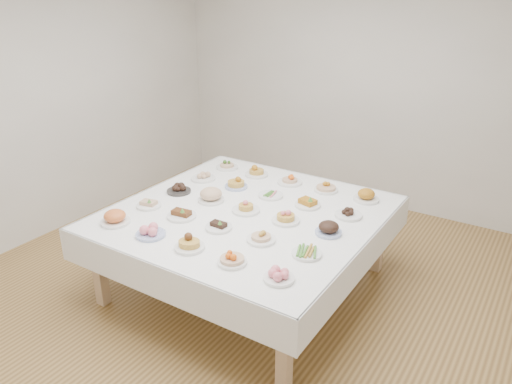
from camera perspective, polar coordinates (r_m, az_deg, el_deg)
The scene contains 27 objects.
room_envelope at distance 3.88m, azimuth -1.17°, elevation 11.77°, with size 5.02×5.02×2.81m.
display_table at distance 4.34m, azimuth -1.07°, elevation -3.04°, with size 2.18×2.18×0.75m.
dish_0 at distance 4.24m, azimuth -15.84°, elevation -2.62°, with size 0.26×0.26×0.14m.
dish_1 at distance 3.97m, azimuth -11.98°, elevation -4.30°, with size 0.23×0.23×0.11m.
dish_2 at distance 3.73m, azimuth -7.66°, elevation -5.53°, with size 0.24×0.23×0.14m.
dish_3 at distance 3.53m, azimuth -2.75°, elevation -7.40°, with size 0.21×0.21×0.12m.
dish_4 at distance 3.36m, azimuth 2.64°, elevation -9.51°, with size 0.21×0.21×0.08m.
dish_5 at distance 4.48m, azimuth -12.16°, elevation -1.30°, with size 0.21×0.21×0.09m.
dish_6 at distance 4.23m, azimuth -8.52°, elevation -2.39°, with size 0.24×0.24×0.10m.
dish_7 at distance 4.01m, azimuth -4.30°, elevation -3.82°, with size 0.21×0.21×0.09m.
dish_8 at distance 3.81m, azimuth 0.59°, elevation -4.94°, with size 0.22×0.22×0.12m.
dish_9 at distance 3.66m, azimuth 5.82°, elevation -6.86°, with size 0.23×0.22×0.05m.
dish_10 at distance 4.74m, azimuth -8.83°, elevation 0.40°, with size 0.22×0.22×0.09m.
dish_11 at distance 4.50m, azimuth -5.17°, elevation -0.23°, with size 0.25×0.25×0.15m.
dish_12 at distance 4.29m, azimuth -1.16°, elevation -1.60°, with size 0.24×0.24×0.12m.
dish_13 at distance 4.12m, azimuth 3.41°, elevation -2.80°, with size 0.23×0.23×0.12m.
dish_14 at distance 3.96m, azimuth 8.30°, elevation -4.15°, with size 0.21×0.21×0.11m.
dish_15 at distance 5.01m, azimuth -6.07°, elevation 1.82°, with size 0.24×0.24×0.09m.
dish_16 at distance 4.79m, azimuth -2.30°, elevation 1.09°, with size 0.21×0.21×0.12m.
dish_17 at distance 4.60m, azimuth 1.68°, elevation -0.32°, with size 0.23×0.23×0.05m.
dish_18 at distance 4.41m, azimuth 5.93°, elevation -1.10°, with size 0.23×0.23×0.10m.
dish_19 at distance 4.28m, azimuth 10.53°, elevation -2.34°, with size 0.23×0.23×0.09m.
dish_20 at distance 5.29m, azimuth -3.34°, elevation 3.26°, with size 0.23×0.23×0.12m.
dish_21 at distance 5.08m, azimuth 0.06°, elevation 2.59°, with size 0.25×0.24×0.14m.
dish_22 at distance 4.89m, azimuth 3.88°, elevation 1.59°, with size 0.24×0.24×0.12m.
dish_23 at distance 4.75m, azimuth 8.02°, elevation 0.77°, with size 0.23×0.23×0.13m.
dish_24 at distance 4.61m, azimuth 12.49°, elevation -0.24°, with size 0.23×0.23×0.13m.
Camera 1 is at (2.12, -3.16, 2.59)m, focal length 35.00 mm.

